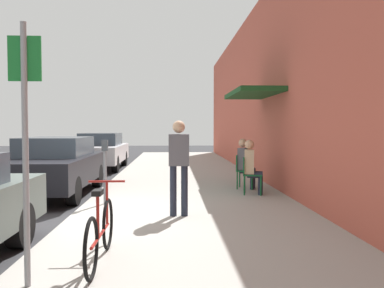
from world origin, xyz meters
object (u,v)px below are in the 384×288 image
at_px(street_sign, 25,133).
at_px(seated_patron_1, 245,162).
at_px(parking_meter, 105,167).
at_px(pedestrian_standing, 179,160).
at_px(seated_patron_0, 252,165).
at_px(bicycle_0, 100,232).
at_px(cafe_chair_1, 243,169).
at_px(cafe_chair_0, 249,173).
at_px(parked_car_1, 55,165).
at_px(parked_car_2, 101,150).

bearing_deg(street_sign, seated_patron_1, 61.58).
distance_m(parking_meter, pedestrian_standing, 1.94).
xyz_separation_m(seated_patron_0, seated_patron_1, (0.00, 0.88, 0.00)).
bearing_deg(bicycle_0, cafe_chair_1, 64.22).
bearing_deg(seated_patron_0, pedestrian_standing, -128.52).
distance_m(street_sign, seated_patron_0, 6.27).
xyz_separation_m(street_sign, seated_patron_0, (3.32, 5.26, -0.82)).
bearing_deg(seated_patron_0, cafe_chair_1, 93.59).
height_order(parking_meter, cafe_chair_0, parking_meter).
bearing_deg(seated_patron_0, cafe_chair_0, 168.17).
bearing_deg(cafe_chair_0, seated_patron_1, 86.05).
bearing_deg(parked_car_1, pedestrian_standing, -44.93).
bearing_deg(pedestrian_standing, cafe_chair_0, 52.58).
xyz_separation_m(parked_car_2, street_sign, (1.50, -12.39, 0.88)).
bearing_deg(parking_meter, parked_car_2, 100.79).
distance_m(parking_meter, cafe_chair_0, 3.38).
distance_m(seated_patron_0, pedestrian_standing, 2.85).
distance_m(seated_patron_0, cafe_chair_1, 0.92).
xyz_separation_m(parked_car_2, pedestrian_standing, (3.05, -9.34, 0.36)).
height_order(parked_car_2, seated_patron_1, parked_car_2).
height_order(street_sign, bicycle_0, street_sign).
bearing_deg(bicycle_0, seated_patron_1, 63.66).
distance_m(street_sign, cafe_chair_1, 7.04).
height_order(parking_meter, bicycle_0, parking_meter).
height_order(cafe_chair_0, pedestrian_standing, pedestrian_standing).
xyz_separation_m(parked_car_1, pedestrian_standing, (3.05, -3.05, 0.37)).
relative_size(street_sign, pedestrian_standing, 1.53).
distance_m(parked_car_2, parking_meter, 8.28).
height_order(parked_car_2, seated_patron_0, parked_car_2).
relative_size(street_sign, seated_patron_0, 2.02).
bearing_deg(parking_meter, cafe_chair_1, 30.65).
relative_size(parked_car_2, parking_meter, 3.33).
relative_size(cafe_chair_0, pedestrian_standing, 0.51).
relative_size(seated_patron_1, pedestrian_standing, 0.76).
distance_m(parked_car_1, parked_car_2, 6.30).
xyz_separation_m(cafe_chair_0, pedestrian_standing, (-1.70, -2.23, 0.50)).
bearing_deg(seated_patron_1, cafe_chair_1, 160.80).
bearing_deg(cafe_chair_0, cafe_chair_1, 89.82).
bearing_deg(bicycle_0, pedestrian_standing, 68.33).
relative_size(parking_meter, street_sign, 0.51).
bearing_deg(seated_patron_1, parking_meter, -150.05).
relative_size(parking_meter, seated_patron_0, 1.02).
bearing_deg(cafe_chair_1, seated_patron_0, -86.41).
height_order(parked_car_2, parking_meter, parked_car_2).
bearing_deg(parked_car_2, parking_meter, -79.21).
xyz_separation_m(cafe_chair_1, seated_patron_1, (0.06, -0.02, 0.19)).
distance_m(parked_car_1, cafe_chair_0, 4.83).
height_order(bicycle_0, pedestrian_standing, pedestrian_standing).
bearing_deg(street_sign, parking_meter, 89.33).
xyz_separation_m(parking_meter, cafe_chair_1, (3.21, 1.90, -0.26)).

